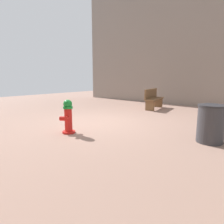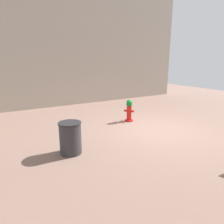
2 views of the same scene
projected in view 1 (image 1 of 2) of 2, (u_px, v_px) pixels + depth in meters
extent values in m
plane|color=#9E7A6B|center=(100.00, 122.00, 6.60)|extent=(23.40, 23.40, 0.00)
cylinder|color=red|center=(69.00, 132.00, 5.30)|extent=(0.34, 0.34, 0.05)
cylinder|color=red|center=(68.00, 120.00, 5.24)|extent=(0.20, 0.20, 0.62)
cylinder|color=#198C33|center=(68.00, 107.00, 5.18)|extent=(0.25, 0.25, 0.06)
sphere|color=#198C33|center=(68.00, 104.00, 5.16)|extent=(0.23, 0.23, 0.23)
cylinder|color=red|center=(67.00, 118.00, 5.08)|extent=(0.16, 0.15, 0.09)
cylinder|color=red|center=(70.00, 116.00, 5.37)|extent=(0.16, 0.15, 0.09)
cylinder|color=red|center=(62.00, 119.00, 5.25)|extent=(0.18, 0.18, 0.12)
cube|color=brown|center=(158.00, 103.00, 9.92)|extent=(0.17, 0.41, 0.45)
cube|color=brown|center=(150.00, 106.00, 8.84)|extent=(0.17, 0.41, 0.45)
cube|color=brown|center=(155.00, 99.00, 9.34)|extent=(1.64, 0.71, 0.06)
cube|color=brown|center=(151.00, 93.00, 9.39)|extent=(1.58, 0.34, 0.44)
cylinder|color=#38383D|center=(211.00, 125.00, 4.47)|extent=(0.59, 0.59, 0.84)
cylinder|color=#2C2C30|center=(212.00, 106.00, 4.40)|extent=(0.61, 0.61, 0.04)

